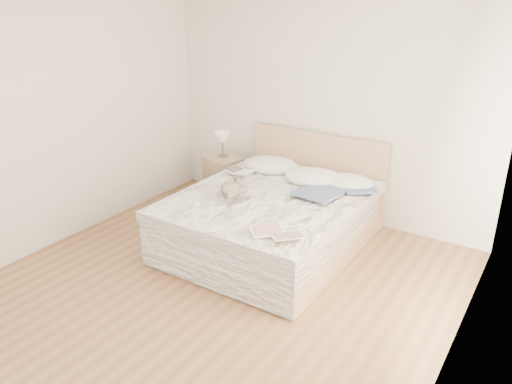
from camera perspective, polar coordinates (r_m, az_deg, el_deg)
floor at (r=4.56m, az=-5.88°, el=-11.81°), size 4.00×4.50×0.00m
wall_back at (r=5.83m, az=7.68°, el=10.15°), size 4.00×0.02×2.70m
wall_left at (r=5.43m, az=-23.37°, el=7.68°), size 0.02×4.50×2.70m
wall_right at (r=3.17m, az=22.66°, el=-1.62°), size 0.02×4.50×2.70m
window at (r=3.42m, az=23.73°, el=1.68°), size 0.02×1.30×1.10m
bed at (r=5.26m, az=2.08°, el=-2.98°), size 1.72×2.14×1.00m
nightstand at (r=6.48m, az=-3.57°, el=1.65°), size 0.55×0.52×0.56m
table_lamp at (r=6.35m, az=-3.84°, el=6.04°), size 0.23×0.23×0.32m
pillow_left at (r=5.82m, az=1.69°, el=3.05°), size 0.74×0.59×0.20m
pillow_middle at (r=5.47m, az=6.61°, el=1.66°), size 0.74×0.61×0.19m
pillow_right at (r=5.39m, az=10.52°, el=1.13°), size 0.62×0.51×0.16m
blouse at (r=5.17m, az=7.68°, el=0.24°), size 0.74×0.78×0.03m
photo_book at (r=5.64m, az=-1.78°, el=2.34°), size 0.33×0.25×0.02m
childrens_book at (r=4.22m, az=2.49°, el=-4.77°), size 0.50×0.49×0.03m
teddy_bear at (r=4.96m, az=-3.00°, el=-0.26°), size 0.24×0.33×0.17m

